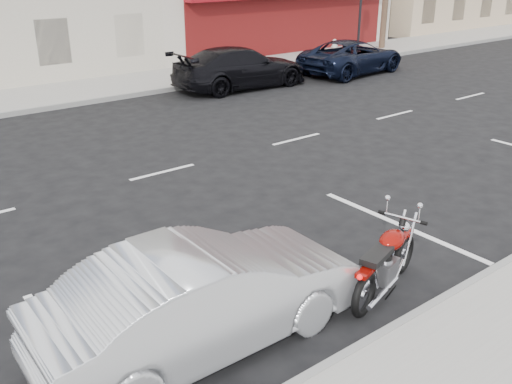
# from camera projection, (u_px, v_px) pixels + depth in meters

# --- Properties ---
(ground) EXTENTS (120.00, 120.00, 0.00)m
(ground) POSITION_uv_depth(u_px,v_px,m) (235.00, 154.00, 13.82)
(ground) COLOR black
(ground) RESTS_ON ground
(traffic_light) EXTENTS (0.26, 0.30, 3.80)m
(traffic_light) POSITION_uv_depth(u_px,v_px,m) (362.00, 0.00, 26.59)
(traffic_light) COLOR black
(traffic_light) RESTS_ON sidewalk_far
(fire_hydrant) EXTENTS (0.20, 0.20, 0.72)m
(fire_hydrant) POSITION_uv_depth(u_px,v_px,m) (334.00, 47.00, 26.64)
(fire_hydrant) COLOR beige
(fire_hydrant) RESTS_ON sidewalk_far
(motorcycle) EXTENTS (1.97, 0.86, 1.01)m
(motorcycle) POSITION_uv_depth(u_px,v_px,m) (405.00, 244.00, 8.53)
(motorcycle) COLOR black
(motorcycle) RESTS_ON ground
(sedan_silver) EXTENTS (4.15, 1.50, 1.36)m
(sedan_silver) POSITION_uv_depth(u_px,v_px,m) (204.00, 297.00, 6.82)
(sedan_silver) COLOR #B0B3B8
(sedan_silver) RESTS_ON ground
(suv_far) EXTENTS (5.06, 2.71, 1.35)m
(suv_far) POSITION_uv_depth(u_px,v_px,m) (352.00, 57.00, 23.07)
(suv_far) COLOR black
(suv_far) RESTS_ON ground
(car_far) EXTENTS (5.16, 2.25, 1.48)m
(car_far) POSITION_uv_depth(u_px,v_px,m) (240.00, 68.00, 20.47)
(car_far) COLOR black
(car_far) RESTS_ON ground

